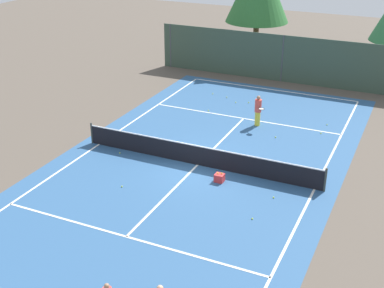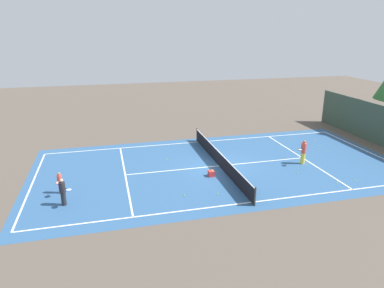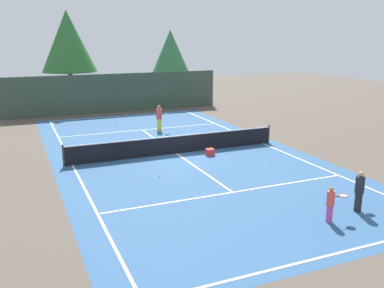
# 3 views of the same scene
# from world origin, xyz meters

# --- Properties ---
(ground_plane) EXTENTS (80.00, 80.00, 0.00)m
(ground_plane) POSITION_xyz_m (0.00, 0.00, 0.00)
(ground_plane) COLOR brown
(court_surface) EXTENTS (13.00, 25.00, 0.01)m
(court_surface) POSITION_xyz_m (0.00, 0.00, 0.00)
(court_surface) COLOR #2D5684
(court_surface) RESTS_ON ground_plane
(tennis_net) EXTENTS (11.90, 0.10, 1.10)m
(tennis_net) POSITION_xyz_m (0.00, 0.00, 0.51)
(tennis_net) COLOR #333833
(tennis_net) RESTS_ON ground_plane
(perimeter_fence) EXTENTS (18.00, 0.12, 3.20)m
(perimeter_fence) POSITION_xyz_m (0.00, 14.00, 1.60)
(perimeter_fence) COLOR #384C3D
(perimeter_fence) RESTS_ON ground_plane
(player_0) EXTENTS (0.75, 0.89, 1.72)m
(player_0) POSITION_xyz_m (1.02, 5.77, 0.89)
(player_0) COLOR yellow
(player_0) RESTS_ON ground_plane
(ball_crate) EXTENTS (0.40, 0.36, 0.43)m
(ball_crate) POSITION_xyz_m (1.53, -1.06, 0.18)
(ball_crate) COLOR red
(ball_crate) RESTS_ON ground_plane
(tennis_ball_0) EXTENTS (0.07, 0.07, 0.07)m
(tennis_ball_0) POSITION_xyz_m (4.53, 7.39, 0.03)
(tennis_ball_0) COLOR #CCE533
(tennis_ball_0) RESTS_ON ground_plane
(tennis_ball_1) EXTENTS (0.07, 0.07, 0.07)m
(tennis_ball_1) POSITION_xyz_m (-3.21, 9.52, 0.03)
(tennis_ball_1) COLOR #CCE533
(tennis_ball_1) RESTS_ON ground_plane
(tennis_ball_2) EXTENTS (0.07, 0.07, 0.07)m
(tennis_ball_2) POSITION_xyz_m (-3.97, -0.48, 0.03)
(tennis_ball_2) COLOR #CCE533
(tennis_ball_2) RESTS_ON ground_plane
(tennis_ball_3) EXTENTS (0.07, 0.07, 0.07)m
(tennis_ball_3) POSITION_xyz_m (-2.29, 6.65, 0.03)
(tennis_ball_3) COLOR #CCE533
(tennis_ball_3) RESTS_ON ground_plane
(tennis_ball_4) EXTENTS (0.07, 0.07, 0.07)m
(tennis_ball_4) POSITION_xyz_m (1.69, 0.11, 0.03)
(tennis_ball_4) COLOR #CCE533
(tennis_ball_4) RESTS_ON ground_plane
(tennis_ball_5) EXTENTS (0.07, 0.07, 0.07)m
(tennis_ball_5) POSITION_xyz_m (-1.31, 8.64, 0.03)
(tennis_ball_5) COLOR #CCE533
(tennis_ball_5) RESTS_ON ground_plane
(tennis_ball_6) EXTENTS (0.07, 0.07, 0.07)m
(tennis_ball_6) POSITION_xyz_m (-0.58, 8.95, 0.03)
(tennis_ball_6) COLOR #CCE533
(tennis_ball_6) RESTS_ON ground_plane
(tennis_ball_7) EXTENTS (0.07, 0.07, 0.07)m
(tennis_ball_7) POSITION_xyz_m (3.83, -3.35, 0.03)
(tennis_ball_7) COLOR #CCE533
(tennis_ball_7) RESTS_ON ground_plane
(tennis_ball_8) EXTENTS (0.07, 0.07, 0.07)m
(tennis_ball_8) POSITION_xyz_m (-2.15, 9.27, 0.03)
(tennis_ball_8) COLOR #CCE533
(tennis_ball_8) RESTS_ON ground_plane
(tennis_ball_9) EXTENTS (0.07, 0.07, 0.07)m
(tennis_ball_9) POSITION_xyz_m (4.12, -1.45, 0.03)
(tennis_ball_9) COLOR #CCE533
(tennis_ball_9) RESTS_ON ground_plane
(tennis_ball_10) EXTENTS (0.07, 0.07, 0.07)m
(tennis_ball_10) POSITION_xyz_m (2.42, 4.56, 0.03)
(tennis_ball_10) COLOR #CCE533
(tennis_ball_10) RESTS_ON ground_plane
(tennis_ball_11) EXTENTS (0.07, 0.07, 0.07)m
(tennis_ball_11) POSITION_xyz_m (-2.10, -3.30, 0.03)
(tennis_ball_11) COLOR #CCE533
(tennis_ball_11) RESTS_ON ground_plane
(tennis_ball_12) EXTENTS (0.07, 0.07, 0.07)m
(tennis_ball_12) POSITION_xyz_m (4.48, 6.08, 0.03)
(tennis_ball_12) COLOR #CCE533
(tennis_ball_12) RESTS_ON ground_plane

